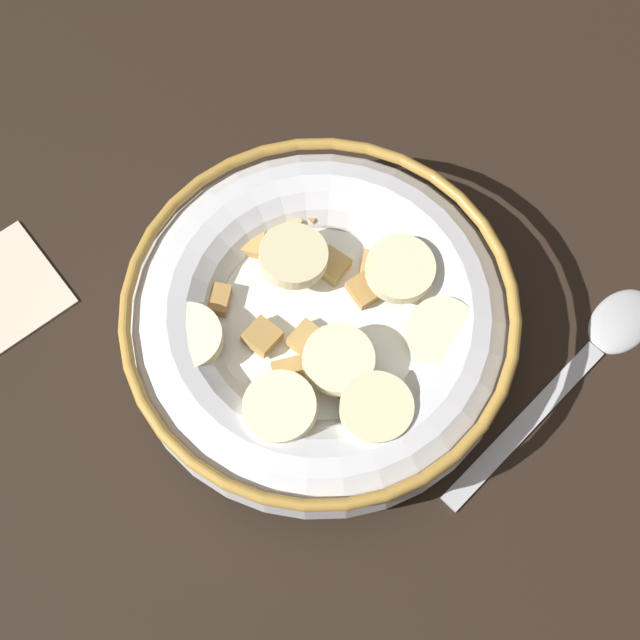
# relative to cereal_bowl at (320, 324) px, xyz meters

# --- Properties ---
(ground_plane) EXTENTS (0.94, 0.94, 0.02)m
(ground_plane) POSITION_rel_cereal_bowl_xyz_m (-0.00, -0.00, -0.04)
(ground_plane) COLOR black
(cereal_bowl) EXTENTS (0.19, 0.19, 0.05)m
(cereal_bowl) POSITION_rel_cereal_bowl_xyz_m (0.00, 0.00, 0.00)
(cereal_bowl) COLOR silver
(cereal_bowl) RESTS_ON ground_plane
(spoon) EXTENTS (0.16, 0.07, 0.01)m
(spoon) POSITION_rel_cereal_bowl_xyz_m (-0.06, 0.13, -0.02)
(spoon) COLOR #B7B7BC
(spoon) RESTS_ON ground_plane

